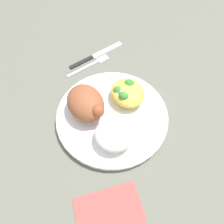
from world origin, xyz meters
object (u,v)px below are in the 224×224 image
(fork, at_px, (90,65))
(napkin, at_px, (109,210))
(plate, at_px, (112,116))
(mac_cheese_with_broccoli, at_px, (127,93))
(roasted_chicken, at_px, (86,103))
(rice_pile, at_px, (115,134))
(knife, at_px, (92,57))

(fork, height_order, napkin, fork)
(plate, height_order, mac_cheese_with_broccoli, mac_cheese_with_broccoli)
(plate, height_order, fork, plate)
(roasted_chicken, bearing_deg, mac_cheese_with_broccoli, 83.45)
(rice_pile, distance_m, knife, 0.29)
(roasted_chicken, distance_m, fork, 0.18)
(rice_pile, relative_size, fork, 0.65)
(roasted_chicken, xyz_separation_m, knife, (-0.18, 0.10, -0.05))
(plate, height_order, knife, plate)
(mac_cheese_with_broccoli, relative_size, napkin, 0.69)
(mac_cheese_with_broccoli, relative_size, fork, 0.66)
(roasted_chicken, height_order, napkin, roasted_chicken)
(mac_cheese_with_broccoli, xyz_separation_m, fork, (-0.17, -0.03, -0.04))
(fork, bearing_deg, mac_cheese_with_broccoli, 9.49)
(rice_pile, relative_size, knife, 0.49)
(mac_cheese_with_broccoli, xyz_separation_m, knife, (-0.19, -0.01, -0.04))
(fork, height_order, knife, knife)
(fork, relative_size, napkin, 1.04)
(mac_cheese_with_broccoli, height_order, napkin, mac_cheese_with_broccoli)
(roasted_chicken, height_order, knife, roasted_chicken)
(plate, bearing_deg, fork, 171.13)
(roasted_chicken, height_order, mac_cheese_with_broccoli, roasted_chicken)
(knife, xyz_separation_m, napkin, (0.41, -0.16, -0.00))
(rice_pile, distance_m, mac_cheese_with_broccoli, 0.12)
(plate, bearing_deg, knife, 167.46)
(plate, xyz_separation_m, napkin, (0.19, -0.11, -0.01))
(plate, height_order, rice_pile, rice_pile)
(mac_cheese_with_broccoli, bearing_deg, napkin, -37.51)
(mac_cheese_with_broccoli, height_order, knife, mac_cheese_with_broccoli)
(mac_cheese_with_broccoli, relative_size, knife, 0.50)
(roasted_chicken, bearing_deg, knife, 151.28)
(roasted_chicken, bearing_deg, fork, 152.50)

